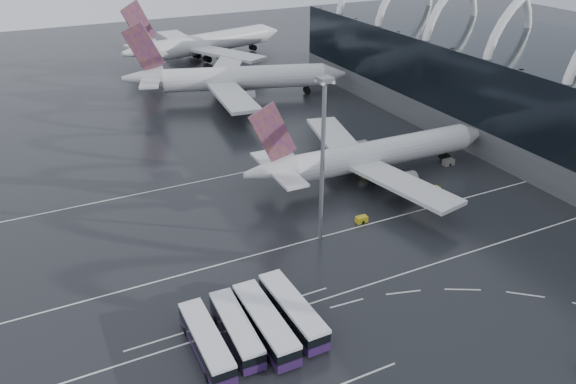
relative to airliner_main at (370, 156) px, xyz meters
name	(u,v)px	position (x,y,z in m)	size (l,w,h in m)	color
ground	(386,269)	(-15.04, -27.09, -4.54)	(420.00, 420.00, 0.00)	black
lane_marking_near	(394,277)	(-15.04, -29.09, -4.54)	(120.00, 0.25, 0.01)	silver
lane_marking_mid	(343,231)	(-15.04, -15.09, -4.54)	(120.00, 0.25, 0.01)	silver
lane_marking_far	(271,167)	(-15.04, 12.91, -4.54)	(120.00, 0.25, 0.01)	silver
bus_bay_line_north	(232,317)	(-39.04, -27.09, -4.54)	(28.00, 0.25, 0.01)	silver
airliner_main	(370,156)	(0.00, 0.00, 0.00)	(53.46, 47.02, 18.15)	silver
airliner_gate_b	(233,79)	(-5.26, 58.40, 0.70)	(59.11, 52.47, 20.96)	silver
airliner_gate_c	(204,44)	(1.03, 100.84, 0.93)	(60.76, 55.21, 21.88)	silver
bus_row_near_a	(206,342)	(-44.06, -31.75, -2.79)	(3.23, 13.04, 3.20)	#29133E
bus_row_near_b	(236,329)	(-40.08, -31.25, -2.82)	(3.45, 12.87, 3.14)	#29133E
bus_row_near_c	(265,323)	(-36.57, -32.02, -2.65)	(3.45, 14.02, 3.44)	#29133E
bus_row_near_d	(293,310)	(-32.46, -31.32, -2.67)	(3.48, 13.88, 3.41)	#29133E
floodlight_mast	(323,142)	(-19.41, -15.26, 11.96)	(2.01, 2.01, 26.23)	gray
gse_cart_belly_a	(434,190)	(7.11, -10.90, -3.98)	(2.06, 1.22, 1.12)	gold
gse_cart_belly_c	(362,219)	(-10.75, -13.96, -4.01)	(1.95, 1.15, 1.06)	gold
gse_cart_belly_d	(448,162)	(17.77, -2.37, -3.92)	(2.28, 1.35, 1.24)	slate
gse_cart_belly_e	(367,173)	(0.02, 0.58, -3.93)	(2.27, 1.34, 1.24)	gold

